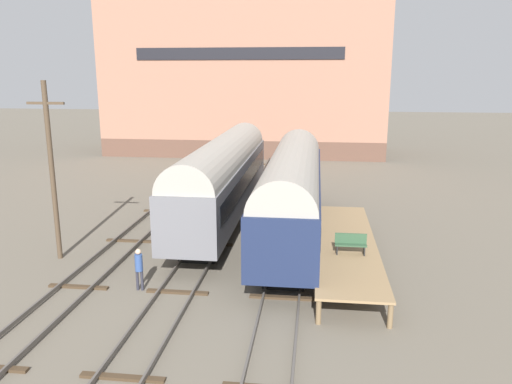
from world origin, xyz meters
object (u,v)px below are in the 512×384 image
object	(u,v)px
train_car_grey	(224,174)
train_car_navy	(292,187)
person_worker	(139,265)
utility_pole	(52,169)
bench	(351,243)

from	to	relation	value
train_car_grey	train_car_navy	distance (m)	5.22
person_worker	utility_pole	distance (m)	6.93
bench	person_worker	world-z (taller)	bench
bench	train_car_navy	bearing A→B (deg)	119.98
utility_pole	train_car_navy	bearing A→B (deg)	21.82
train_car_grey	bench	world-z (taller)	train_car_grey
train_car_grey	utility_pole	xyz separation A→B (m)	(-6.84, -7.40, 1.50)
person_worker	train_car_navy	bearing A→B (deg)	51.88
bench	utility_pole	world-z (taller)	utility_pole
train_car_navy	utility_pole	xyz separation A→B (m)	(-11.16, -4.47, 1.56)
bench	person_worker	xyz separation A→B (m)	(-8.82, -2.64, -0.43)
train_car_navy	bench	bearing A→B (deg)	-60.02
train_car_grey	person_worker	xyz separation A→B (m)	(-1.64, -10.52, -1.84)
train_car_grey	utility_pole	size ratio (longest dim) A/B	2.20
train_car_grey	person_worker	size ratio (longest dim) A/B	10.36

